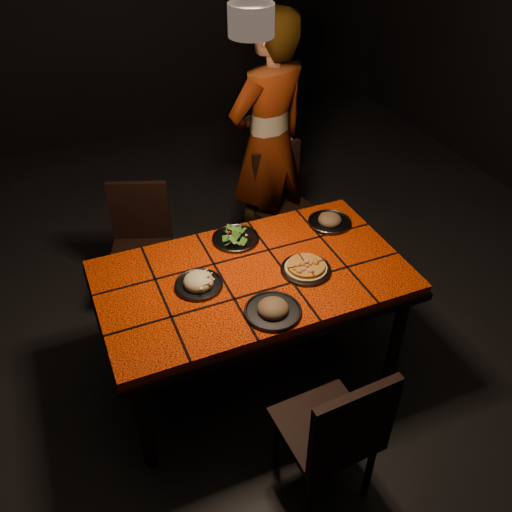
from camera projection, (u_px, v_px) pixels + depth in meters
name	position (u px, v px, depth m)	size (l,w,h in m)	color
room_shell	(252.00, 141.00, 2.36)	(6.04, 7.04, 3.08)	black
dining_table	(253.00, 285.00, 2.87)	(1.62, 0.92, 0.75)	#E43807
chair_near	(336.00, 432.00, 2.35)	(0.42, 0.42, 0.88)	black
chair_far_left	(141.00, 238.00, 3.52)	(0.49, 0.49, 0.85)	black
chair_far_right	(284.00, 201.00, 3.84)	(0.49, 0.49, 0.89)	black
diner	(268.00, 144.00, 3.69)	(0.65, 0.43, 1.79)	brown
pendant_lamp	(251.00, 15.00, 2.05)	(0.18, 0.18, 1.06)	black
plate_pizza	(306.00, 268.00, 2.83)	(0.27, 0.27, 0.04)	#393A3F
plate_pasta	(199.00, 283.00, 2.73)	(0.25, 0.25, 0.08)	#393A3F
plate_salad	(236.00, 236.00, 3.04)	(0.27, 0.27, 0.07)	#393A3F
plate_mushroom_a	(273.00, 309.00, 2.57)	(0.28, 0.28, 0.09)	#393A3F
plate_mushroom_b	(330.00, 220.00, 3.17)	(0.25, 0.25, 0.08)	#393A3F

